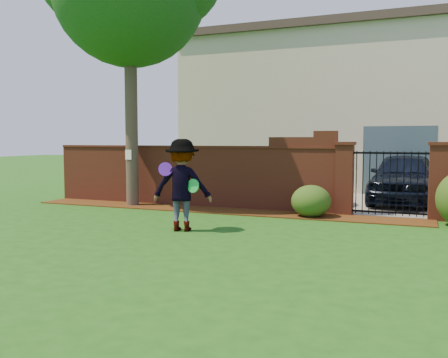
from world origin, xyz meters
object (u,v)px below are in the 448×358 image
at_px(man, 181,185).
at_px(frisbee_purple, 165,169).
at_px(frisbee_green, 193,186).
at_px(car, 403,178).

height_order(man, frisbee_purple, man).
relative_size(frisbee_purple, frisbee_green, 1.00).
bearing_deg(man, frisbee_green, 150.94).
xyz_separation_m(car, man, (-4.20, -6.38, 0.20)).
xyz_separation_m(car, frisbee_purple, (-4.47, -6.59, 0.54)).
height_order(car, frisbee_purple, car).
relative_size(man, frisbee_green, 6.73).
bearing_deg(frisbee_purple, man, 38.27).
bearing_deg(car, man, -120.15).
relative_size(man, frisbee_purple, 6.71).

